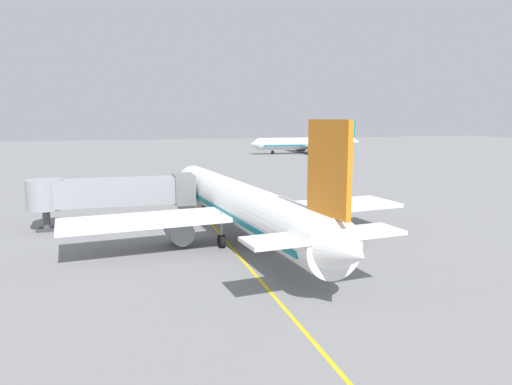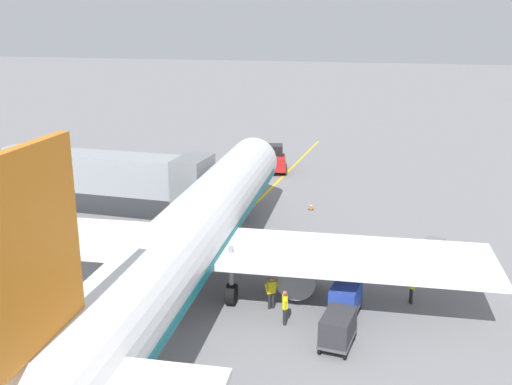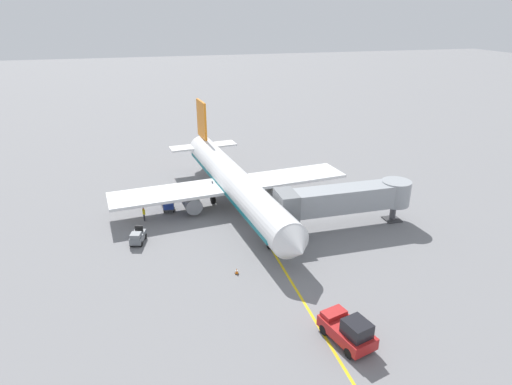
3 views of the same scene
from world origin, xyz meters
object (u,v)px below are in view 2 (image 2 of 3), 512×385
ground_crew_loader (285,306)px  ground_crew_marshaller (412,286)px  pushback_tractor (274,160)px  baggage_cart_second_in_train (338,328)px  baggage_cart_front (346,297)px  ground_crew_wing_walker (271,291)px  safety_cone_nose_left (311,206)px  parked_airliner (196,231)px  jet_bridge (103,172)px  baggage_tug_lead (430,254)px

ground_crew_loader → ground_crew_marshaller: bearing=35.1°
pushback_tractor → ground_crew_marshaller: 28.53m
baggage_cart_second_in_train → ground_crew_marshaller: size_ratio=1.74×
pushback_tractor → baggage_cart_front: size_ratio=1.63×
ground_crew_loader → ground_crew_marshaller: 6.86m
baggage_cart_front → ground_crew_wing_walker: size_ratio=1.74×
baggage_cart_second_in_train → safety_cone_nose_left: bearing=104.6°
baggage_cart_second_in_train → parked_airliner: bearing=154.0°
pushback_tractor → jet_bridge: bearing=-114.7°
baggage_cart_front → safety_cone_nose_left: size_ratio=4.99×
jet_bridge → ground_crew_marshaller: size_ratio=9.42×
baggage_cart_front → ground_crew_marshaller: ground_crew_marshaller is taller
baggage_tug_lead → ground_crew_marshaller: 5.34m
ground_crew_loader → safety_cone_nose_left: bearing=97.4°
parked_airliner → baggage_cart_second_in_train: (8.20, -4.00, -2.24)m
ground_crew_wing_walker → safety_cone_nose_left: size_ratio=2.86×
baggage_cart_second_in_train → ground_crew_wing_walker: bearing=144.2°
ground_crew_marshaller → baggage_cart_second_in_train: bearing=-119.0°
parked_airliner → baggage_cart_front: size_ratio=12.68×
baggage_cart_second_in_train → pushback_tractor: bearing=109.8°
jet_bridge → ground_crew_marshaller: 23.21m
baggage_cart_second_in_train → safety_cone_nose_left: size_ratio=4.99×
baggage_tug_lead → ground_crew_loader: ground_crew_loader is taller
baggage_cart_front → baggage_cart_second_in_train: bearing=-88.4°
ground_crew_wing_walker → baggage_cart_front: bearing=5.6°
baggage_cart_front → parked_airliner: bearing=173.1°
baggage_cart_second_in_train → safety_cone_nose_left: baggage_cart_second_in_train is taller
parked_airliner → baggage_cart_second_in_train: 9.39m
baggage_cart_front → pushback_tractor: bearing=111.6°
baggage_tug_lead → ground_crew_wing_walker: (-7.49, -7.86, 0.24)m
pushback_tractor → baggage_cart_second_in_train: (10.87, -30.25, -0.15)m
parked_airliner → baggage_cart_second_in_train: parked_airliner is taller
parked_airliner → baggage_tug_lead: 13.87m
baggage_tug_lead → ground_crew_marshaller: (-0.86, -5.26, 0.24)m
ground_crew_wing_walker → safety_cone_nose_left: ground_crew_wing_walker is taller
ground_crew_wing_walker → safety_cone_nose_left: (-1.28, 16.44, -0.66)m
baggage_cart_second_in_train → baggage_tug_lead: bearing=70.2°
ground_crew_wing_walker → ground_crew_marshaller: same height
ground_crew_loader → ground_crew_wing_walker: bearing=127.1°
baggage_cart_front → baggage_cart_second_in_train: same height
jet_bridge → pushback_tractor: bearing=65.3°
baggage_cart_front → baggage_cart_second_in_train: 3.02m
jet_bridge → parked_airliner: bearing=-39.5°
ground_crew_loader → safety_cone_nose_left: (-2.30, 17.78, -0.66)m
ground_crew_marshaller → ground_crew_loader: bearing=-144.9°
parked_airliner → baggage_cart_second_in_train: size_ratio=12.68×
ground_crew_loader → safety_cone_nose_left: 17.94m
jet_bridge → baggage_cart_second_in_train: 22.96m
baggage_tug_lead → ground_crew_marshaller: size_ratio=1.62×
ground_crew_marshaller → pushback_tractor: bearing=118.9°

